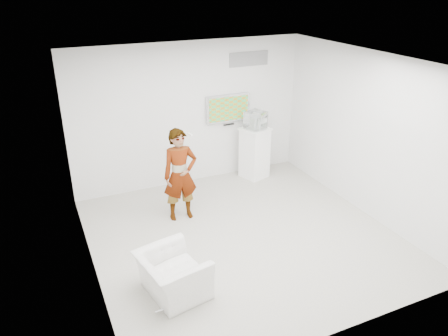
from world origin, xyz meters
The scene contains 10 objects.
room centered at (0.00, 0.00, 1.50)m, with size 5.01×5.01×3.00m.
tv centered at (0.85, 2.45, 1.55)m, with size 1.00×0.08×0.60m, color #BDBDC1.
logo_decal centered at (1.35, 2.49, 2.55)m, with size 0.90×0.02×0.30m, color slate.
person centered at (-0.74, 1.07, 0.87)m, with size 0.63×0.41×1.73m, color white.
armchair centered at (-1.57, -0.90, 0.31)m, with size 0.95×0.83×0.62m, color white.
pedestal centered at (1.34, 2.10, 0.57)m, with size 0.55×0.55×1.14m, color white.
floor_uplight centered at (1.32, 2.36, 0.14)m, with size 0.17×0.17×0.27m, color silver.
vitrine centered at (1.34, 2.10, 1.32)m, with size 0.37×0.37×0.37m, color white.
console centered at (1.34, 2.10, 1.25)m, with size 0.05×0.17×0.24m, color white.
wii_remote centered at (-0.48, 1.21, 1.56)m, with size 0.03×0.13×0.03m, color white.
Camera 1 is at (-2.98, -5.75, 4.18)m, focal length 35.00 mm.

